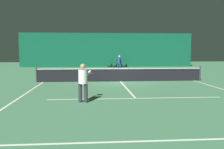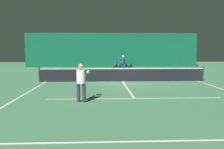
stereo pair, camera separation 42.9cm
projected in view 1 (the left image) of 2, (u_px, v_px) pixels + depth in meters
name	position (u px, v px, depth m)	size (l,w,h in m)	color
ground_plane	(120.00, 81.00, 18.08)	(60.00, 60.00, 0.00)	#3D704C
backdrop_curtain	(107.00, 50.00, 33.33)	(23.00, 0.12, 4.52)	#0F5138
court_line_baseline_far	(109.00, 69.00, 29.88)	(11.00, 0.10, 0.00)	silver
court_line_baseline_near	(173.00, 140.00, 6.27)	(11.00, 0.10, 0.00)	silver
court_line_service_far	(113.00, 73.00, 24.42)	(8.25, 0.10, 0.00)	silver
court_line_service_near	(136.00, 98.00, 11.73)	(8.25, 0.10, 0.00)	silver
court_line_sideline_left	(43.00, 82.00, 17.64)	(0.10, 23.80, 0.00)	silver
court_line_sideline_right	(194.00, 81.00, 18.51)	(0.10, 23.80, 0.00)	silver
court_line_centre	(120.00, 81.00, 18.08)	(0.10, 12.80, 0.00)	silver
tennis_net	(120.00, 74.00, 18.03)	(12.00, 0.10, 1.07)	black
player_near	(83.00, 80.00, 10.78)	(0.75, 1.40, 1.68)	#2D2D38
player_far	(119.00, 62.00, 26.47)	(0.99, 1.36, 1.70)	navy
courtside_chair_0	(110.00, 64.00, 32.98)	(0.44, 0.44, 0.84)	#2D2D2D
courtside_chair_1	(115.00, 64.00, 33.03)	(0.44, 0.44, 0.84)	#2D2D2D
courtside_chair_2	(120.00, 63.00, 33.09)	(0.44, 0.44, 0.84)	#2D2D2D
courtside_chair_3	(125.00, 63.00, 33.14)	(0.44, 0.44, 0.84)	#2D2D2D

